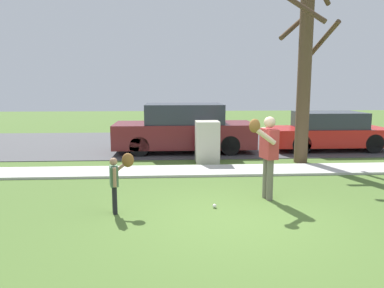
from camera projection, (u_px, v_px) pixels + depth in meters
ground_plane at (212, 172)px, 9.85m from camera, size 48.00×48.00×0.00m
sidewalk_strip at (211, 170)px, 9.94m from camera, size 36.00×1.20×0.06m
road_surface at (197, 143)px, 14.88m from camera, size 36.00×6.80×0.02m
person_adult at (267, 149)px, 7.37m from camera, size 0.65×0.73×1.66m
person_child at (118, 175)px, 6.66m from camera, size 0.45×0.48×1.05m
baseball at (215, 206)px, 6.99m from camera, size 0.07×0.07×0.07m
utility_cabinet at (207, 142)px, 11.08m from camera, size 0.69×0.70×1.22m
street_tree_near at (305, 64)px, 10.71m from camera, size 1.85×1.88×5.43m
parked_suv_maroon at (184, 129)px, 12.80m from camera, size 4.70×1.90×1.63m
parked_hatchback_red at (328, 131)px, 13.17m from camera, size 4.00×1.75×1.33m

